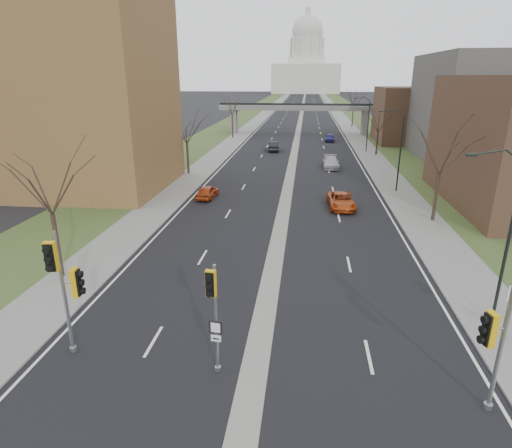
% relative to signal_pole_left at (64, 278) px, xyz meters
% --- Properties ---
extents(ground, '(700.00, 700.00, 0.00)m').
position_rel_signal_pole_left_xyz_m(ground, '(8.15, -0.69, -3.83)').
color(ground, black).
rests_on(ground, ground).
extents(road_surface, '(20.00, 600.00, 0.01)m').
position_rel_signal_pole_left_xyz_m(road_surface, '(8.15, 149.31, -3.83)').
color(road_surface, black).
rests_on(road_surface, ground).
extents(median_strip, '(1.20, 600.00, 0.02)m').
position_rel_signal_pole_left_xyz_m(median_strip, '(8.15, 149.31, -3.83)').
color(median_strip, gray).
rests_on(median_strip, ground).
extents(sidewalk_right, '(4.00, 600.00, 0.12)m').
position_rel_signal_pole_left_xyz_m(sidewalk_right, '(20.15, 149.31, -3.77)').
color(sidewalk_right, gray).
rests_on(sidewalk_right, ground).
extents(sidewalk_left, '(4.00, 600.00, 0.12)m').
position_rel_signal_pole_left_xyz_m(sidewalk_left, '(-3.85, 149.31, -3.77)').
color(sidewalk_left, gray).
rests_on(sidewalk_left, ground).
extents(grass_verge_right, '(8.00, 600.00, 0.10)m').
position_rel_signal_pole_left_xyz_m(grass_verge_right, '(26.15, 149.31, -3.78)').
color(grass_verge_right, '#30441F').
rests_on(grass_verge_right, ground).
extents(grass_verge_left, '(8.00, 600.00, 0.10)m').
position_rel_signal_pole_left_xyz_m(grass_verge_left, '(-9.85, 149.31, -3.78)').
color(grass_verge_left, '#30441F').
rests_on(grass_verge_left, ground).
extents(apartment_building, '(25.00, 16.00, 22.00)m').
position_rel_signal_pole_left_xyz_m(apartment_building, '(-17.85, 29.31, 7.17)').
color(apartment_building, brown).
rests_on(apartment_building, ground).
extents(commercial_block_mid, '(18.00, 22.00, 15.00)m').
position_rel_signal_pole_left_xyz_m(commercial_block_mid, '(36.15, 51.31, 3.67)').
color(commercial_block_mid, '#56534F').
rests_on(commercial_block_mid, ground).
extents(commercial_block_far, '(14.00, 14.00, 10.00)m').
position_rel_signal_pole_left_xyz_m(commercial_block_far, '(30.15, 69.31, 1.17)').
color(commercial_block_far, '#503625').
rests_on(commercial_block_far, ground).
extents(pedestrian_bridge, '(34.00, 3.00, 6.45)m').
position_rel_signal_pole_left_xyz_m(pedestrian_bridge, '(8.15, 79.31, 1.01)').
color(pedestrian_bridge, slate).
rests_on(pedestrian_bridge, ground).
extents(capitol, '(48.00, 42.00, 55.75)m').
position_rel_signal_pole_left_xyz_m(capitol, '(8.15, 319.31, 14.77)').
color(capitol, beige).
rests_on(capitol, ground).
extents(streetlight_near, '(2.61, 0.20, 8.70)m').
position_rel_signal_pole_left_xyz_m(streetlight_near, '(19.14, 5.31, 3.12)').
color(streetlight_near, black).
rests_on(streetlight_near, sidewalk_right).
extents(streetlight_mid, '(2.61, 0.20, 8.70)m').
position_rel_signal_pole_left_xyz_m(streetlight_mid, '(19.14, 31.31, 3.12)').
color(streetlight_mid, black).
rests_on(streetlight_mid, sidewalk_right).
extents(streetlight_far, '(2.61, 0.20, 8.70)m').
position_rel_signal_pole_left_xyz_m(streetlight_far, '(19.14, 57.31, 3.12)').
color(streetlight_far, black).
rests_on(streetlight_far, sidewalk_right).
extents(tree_left_a, '(7.20, 7.20, 9.40)m').
position_rel_signal_pole_left_xyz_m(tree_left_a, '(-4.85, 7.31, 2.80)').
color(tree_left_a, '#382B21').
rests_on(tree_left_a, sidewalk_left).
extents(tree_left_b, '(6.75, 6.75, 8.81)m').
position_rel_signal_pole_left_xyz_m(tree_left_b, '(-4.85, 37.31, 2.40)').
color(tree_left_b, '#382B21').
rests_on(tree_left_b, sidewalk_left).
extents(tree_left_c, '(7.65, 7.65, 9.99)m').
position_rel_signal_pole_left_xyz_m(tree_left_c, '(-4.85, 71.31, 3.21)').
color(tree_left_c, '#382B21').
rests_on(tree_left_c, sidewalk_left).
extents(tree_right_a, '(7.20, 7.20, 9.40)m').
position_rel_signal_pole_left_xyz_m(tree_right_a, '(21.15, 21.31, 2.80)').
color(tree_right_a, '#382B21').
rests_on(tree_right_a, sidewalk_right).
extents(tree_right_b, '(6.30, 6.30, 8.22)m').
position_rel_signal_pole_left_xyz_m(tree_right_b, '(21.15, 54.31, 1.99)').
color(tree_right_b, '#382B21').
rests_on(tree_right_b, sidewalk_right).
extents(tree_right_c, '(7.65, 7.65, 9.99)m').
position_rel_signal_pole_left_xyz_m(tree_right_c, '(21.15, 94.31, 3.21)').
color(tree_right_c, '#382B21').
rests_on(tree_right_c, sidewalk_right).
extents(signal_pole_left, '(1.01, 1.13, 5.85)m').
position_rel_signal_pole_left_xyz_m(signal_pole_left, '(0.00, 0.00, 0.00)').
color(signal_pole_left, gray).
rests_on(signal_pole_left, ground).
extents(signal_pole_median, '(0.57, 0.82, 4.95)m').
position_rel_signal_pole_left_xyz_m(signal_pole_median, '(6.58, -0.65, -0.38)').
color(signal_pole_median, gray).
rests_on(signal_pole_median, ground).
extents(signal_pole_right, '(1.25, 0.99, 5.91)m').
position_rel_signal_pole_left_xyz_m(signal_pole_right, '(17.05, -1.65, 0.04)').
color(signal_pole_right, gray).
rests_on(signal_pole_right, ground).
extents(speed_limit_sign, '(0.60, 0.22, 2.86)m').
position_rel_signal_pole_left_xyz_m(speed_limit_sign, '(19.65, 3.27, -1.75)').
color(speed_limit_sign, black).
rests_on(speed_limit_sign, sidewalk_right).
extents(car_left_near, '(1.92, 4.07, 1.35)m').
position_rel_signal_pole_left_xyz_m(car_left_near, '(0.11, 26.38, -3.16)').
color(car_left_near, '#A73813').
rests_on(car_left_near, ground).
extents(car_left_far, '(2.17, 4.96, 1.58)m').
position_rel_signal_pole_left_xyz_m(car_left_far, '(4.58, 56.53, -3.04)').
color(car_left_far, black).
rests_on(car_left_far, ground).
extents(car_right_near, '(2.65, 5.26, 1.43)m').
position_rel_signal_pole_left_xyz_m(car_right_near, '(13.54, 24.44, -3.12)').
color(car_right_near, '#AA3E12').
rests_on(car_right_near, ground).
extents(car_right_mid, '(2.15, 5.22, 1.51)m').
position_rel_signal_pole_left_xyz_m(car_right_mid, '(13.49, 43.42, -3.08)').
color(car_right_mid, '#A8A7AF').
rests_on(car_right_mid, ground).
extents(car_right_far, '(1.96, 4.34, 1.45)m').
position_rel_signal_pole_left_xyz_m(car_right_far, '(14.50, 68.78, -3.11)').
color(car_right_far, navy).
rests_on(car_right_far, ground).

